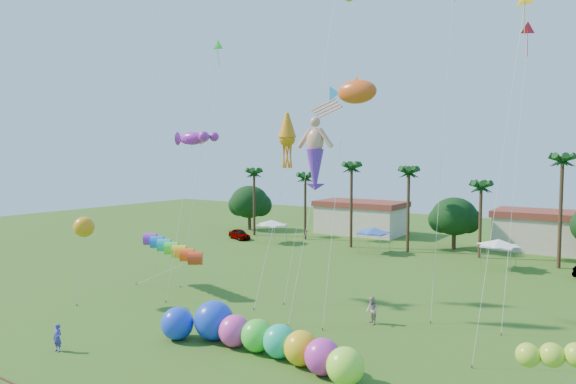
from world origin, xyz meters
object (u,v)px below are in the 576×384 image
Objects in this scene: spectator_a at (58,338)px; spectator_b at (372,310)px; caterpillar_inflatable at (267,339)px; blue_ball at (177,323)px; car_a at (239,234)px.

spectator_b is (13.13, 14.71, 0.13)m from spectator_a.
caterpillar_inflatable reaches higher than spectator_a.
spectator_a is 6.85m from blue_ball.
spectator_b is at bearing -103.55° from car_a.
car_a is 41.05m from spectator_a.
caterpillar_inflatable is 5.92× the size of blue_ball.
spectator_b is 8.86m from caterpillar_inflatable.
car_a is 2.17× the size of spectator_b.
caterpillar_inflatable is at bearing -66.55° from spectator_b.
car_a is 0.34× the size of caterpillar_inflatable.
caterpillar_inflatable is at bearing -115.12° from car_a.
spectator_a reaches higher than car_a.
car_a is at bearing 123.59° from blue_ball.
blue_ball is (-6.19, -0.94, -0.01)m from caterpillar_inflatable.
spectator_a is 19.72m from spectator_b.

